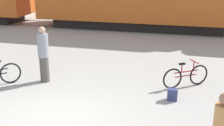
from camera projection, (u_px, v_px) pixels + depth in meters
ground_plane at (52, 126)px, 7.49m from camera, size 80.00×80.00×0.00m
rail_near at (134, 31)px, 17.67m from camera, size 48.62×0.07×0.01m
rail_far at (138, 26)px, 19.00m from camera, size 48.62×0.07×0.01m
bicycle_maroon at (186, 76)px, 9.73m from camera, size 1.36×0.97×0.82m
person_in_grey at (44, 55)px, 9.99m from camera, size 0.35×0.35×1.82m
backpack at (172, 95)px, 8.83m from camera, size 0.28×0.20×0.34m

